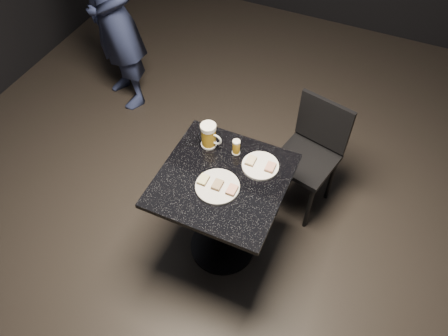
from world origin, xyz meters
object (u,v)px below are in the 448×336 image
Objects in this scene: beer_tumbler at (236,147)px; chair at (311,151)px; plate_large at (217,187)px; beer_mug at (209,135)px; patron at (113,14)px; table at (223,204)px; plate_small at (260,166)px.

chair is (0.36, 0.43, -0.30)m from beer_tumbler.
beer_mug reaches higher than plate_large.
chair is at bearing 63.07° from plate_large.
patron is 1.64m from beer_tumbler.
beer_tumbler reaches higher than plate_large.
beer_mug is 0.19× the size of chair.
beer_tumbler is at bearing 91.96° from table.
beer_tumbler is (-0.01, 0.21, 0.29)m from table.
chair is at bearing 15.04° from patron.
beer_tumbler is at bearing 91.46° from plate_large.
plate_small is at bearing -112.82° from chair.
beer_tumbler is (-0.17, 0.04, 0.04)m from plate_small.
plate_large is 0.15× the size of patron.
plate_small is at bearing 46.34° from table.
plate_small is 0.25× the size of chair.
patron is 1.50m from beer_mug.
patron reaches higher than table.
beer_tumbler is 0.64m from chair.
beer_mug is (-0.34, 0.03, 0.07)m from plate_small.
patron is at bearing 141.16° from plate_large.
beer_mug is at bearing -177.56° from beer_tumbler.
plate_small is 1.81m from patron.
beer_tumbler is at bearing 166.30° from plate_small.
beer_mug reaches higher than chair.
beer_mug is 0.17m from beer_tumbler.
plate_small is at bearing -5.68° from beer_mug.
chair is (0.36, 0.64, -0.01)m from table.
chair reaches higher than table.
patron is (-1.41, 1.13, 0.06)m from plate_large.
plate_large is at bearing -124.36° from plate_small.
patron is 2.18× the size of table.
plate_large is 0.28m from beer_tumbler.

